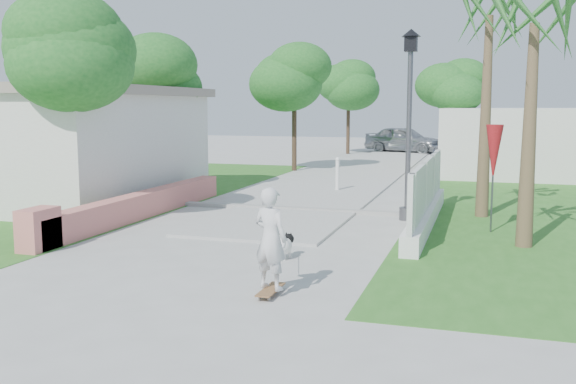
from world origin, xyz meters
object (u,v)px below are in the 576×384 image
(street_lamp, at_px, (409,117))
(dog, at_px, (284,245))
(patio_umbrella, at_px, (494,154))
(bollard, at_px, (337,173))
(parked_car, at_px, (404,139))
(skateboarder, at_px, (273,234))

(street_lamp, height_order, dog, street_lamp)
(street_lamp, relative_size, patio_umbrella, 1.93)
(bollard, xyz_separation_m, parked_car, (-0.08, 17.88, 0.18))
(patio_umbrella, xyz_separation_m, parked_car, (-4.68, 23.38, -0.92))
(street_lamp, xyz_separation_m, bollard, (-2.70, 4.50, -1.84))
(street_lamp, height_order, skateboarder, street_lamp)
(dog, height_order, parked_car, parked_car)
(bollard, bearing_deg, patio_umbrella, -50.09)
(bollard, distance_m, skateboarder, 10.58)
(skateboarder, distance_m, dog, 1.55)
(patio_umbrella, relative_size, parked_car, 0.51)
(parked_car, bearing_deg, bollard, -163.57)
(street_lamp, height_order, parked_car, street_lamp)
(street_lamp, distance_m, parked_car, 22.61)
(bollard, distance_m, dog, 9.12)
(skateboarder, relative_size, dog, 4.29)
(street_lamp, relative_size, parked_car, 0.99)
(parked_car, bearing_deg, skateboarder, -160.95)
(street_lamp, bearing_deg, patio_umbrella, -27.76)
(bollard, xyz_separation_m, patio_umbrella, (4.60, -5.50, 1.10))
(street_lamp, bearing_deg, skateboarder, -102.73)
(street_lamp, xyz_separation_m, dog, (-1.62, -4.55, -2.19))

